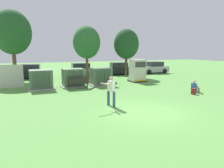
% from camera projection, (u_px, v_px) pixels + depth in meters
% --- Properties ---
extents(ground_plane, '(96.00, 96.00, 0.00)m').
position_uv_depth(ground_plane, '(146.00, 112.00, 10.72)').
color(ground_plane, '#5B9947').
extents(transformer_west, '(2.10, 1.70, 1.62)m').
position_uv_depth(transformer_west, '(41.00, 80.00, 16.93)').
color(transformer_west, '#9E9B93').
rests_on(transformer_west, ground).
extents(transformer_mid_west, '(2.10, 1.70, 1.62)m').
position_uv_depth(transformer_mid_west, '(73.00, 78.00, 18.02)').
color(transformer_mid_west, '#9E9B93').
rests_on(transformer_mid_west, ground).
extents(transformer_mid_east, '(2.10, 1.70, 1.62)m').
position_uv_depth(transformer_mid_east, '(101.00, 77.00, 18.94)').
color(transformer_mid_east, '#9E9B93').
rests_on(transformer_mid_east, ground).
extents(generator_enclosure, '(1.60, 1.40, 2.30)m').
position_uv_depth(generator_enclosure, '(137.00, 71.00, 21.02)').
color(generator_enclosure, '#262626').
rests_on(generator_enclosure, ground).
extents(park_bench, '(1.83, 0.60, 0.92)m').
position_uv_depth(park_bench, '(78.00, 82.00, 17.19)').
color(park_bench, '#2D2823').
rests_on(park_bench, ground).
extents(batter, '(1.58, 0.83, 1.74)m').
position_uv_depth(batter, '(110.00, 90.00, 11.72)').
color(batter, '#384C75').
rests_on(batter, ground).
extents(sports_ball, '(0.09, 0.09, 0.09)m').
position_uv_depth(sports_ball, '(116.00, 111.00, 10.81)').
color(sports_ball, white).
rests_on(sports_ball, ground).
extents(seated_spectator, '(0.76, 0.60, 0.96)m').
position_uv_depth(seated_spectator, '(195.00, 87.00, 15.75)').
color(seated_spectator, gray).
rests_on(seated_spectator, ground).
extents(backpack, '(0.37, 0.34, 0.44)m').
position_uv_depth(backpack, '(194.00, 91.00, 15.05)').
color(backpack, maroon).
rests_on(backpack, ground).
extents(tree_left, '(3.83, 3.83, 7.31)m').
position_uv_depth(tree_left, '(12.00, 32.00, 21.00)').
color(tree_left, brown).
rests_on(tree_left, ground).
extents(tree_center_left, '(3.12, 3.12, 5.96)m').
position_uv_depth(tree_center_left, '(87.00, 42.00, 23.37)').
color(tree_center_left, brown).
rests_on(tree_center_left, ground).
extents(tree_center_right, '(3.00, 3.00, 5.73)m').
position_uv_depth(tree_center_right, '(126.00, 44.00, 24.52)').
color(tree_center_right, '#4C3828').
rests_on(tree_center_right, ground).
extents(parked_car_leftmost, '(4.40, 2.36, 1.62)m').
position_uv_depth(parked_car_leftmost, '(29.00, 72.00, 23.46)').
color(parked_car_leftmost, black).
rests_on(parked_car_leftmost, ground).
extents(parked_car_left_of_center, '(4.29, 2.11, 1.62)m').
position_uv_depth(parked_car_left_of_center, '(80.00, 70.00, 25.57)').
color(parked_car_left_of_center, '#B2B2B7').
rests_on(parked_car_left_of_center, ground).
extents(parked_car_right_of_center, '(4.39, 2.34, 1.62)m').
position_uv_depth(parked_car_right_of_center, '(118.00, 69.00, 27.09)').
color(parked_car_right_of_center, black).
rests_on(parked_car_right_of_center, ground).
extents(parked_car_rightmost, '(4.23, 1.98, 1.62)m').
position_uv_depth(parked_car_rightmost, '(154.00, 68.00, 28.88)').
color(parked_car_rightmost, '#B2B2B7').
rests_on(parked_car_rightmost, ground).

